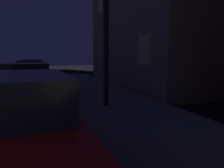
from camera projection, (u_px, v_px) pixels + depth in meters
The scene contains 4 objects.
car_red at pixel (9, 123), 2.98m from camera, with size 2.17×4.52×1.43m.
car_black at pixel (27, 81), 8.14m from camera, with size 2.19×4.59×1.43m.
car_blue at pixel (31, 72), 13.47m from camera, with size 2.12×4.53×1.43m.
car_white at pixel (33, 67), 19.34m from camera, with size 2.14×4.05×1.43m.
Camera 1 is at (3.30, 0.13, 1.67)m, focal length 32.55 mm.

